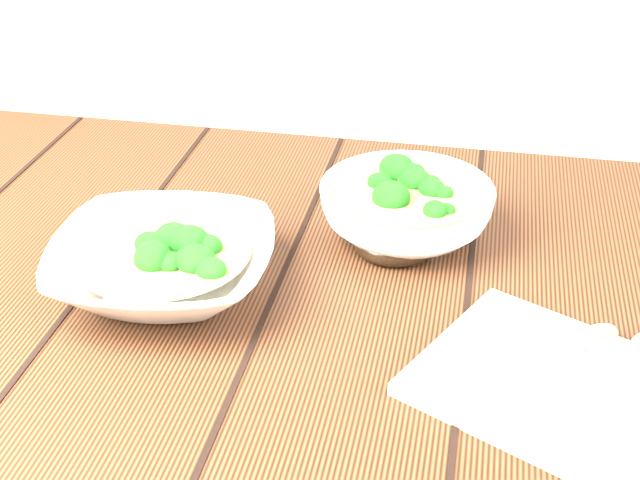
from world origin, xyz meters
TOP-DOWN VIEW (x-y plane):
  - table at (0.00, 0.00)m, footprint 1.20×0.80m
  - soup_bowl_front at (-0.14, -0.02)m, footprint 0.26×0.26m
  - soup_bowl_back at (0.10, 0.14)m, footprint 0.24×0.24m
  - trivet at (0.09, 0.11)m, footprint 0.11×0.11m
  - napkin at (0.27, -0.11)m, footprint 0.30×0.28m
  - spoon_left at (0.28, -0.07)m, footprint 0.13×0.17m
  - spoon_right at (0.33, -0.06)m, footprint 0.15×0.15m

SIDE VIEW (x-z plane):
  - table at x=0.00m, z-range 0.26..1.01m
  - napkin at x=0.27m, z-range 0.75..0.76m
  - trivet at x=0.09m, z-range 0.75..0.77m
  - spoon_left at x=0.28m, z-range 0.76..0.77m
  - spoon_right at x=0.33m, z-range 0.76..0.77m
  - soup_bowl_front at x=-0.14m, z-range 0.75..0.81m
  - soup_bowl_back at x=0.10m, z-range 0.75..0.82m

